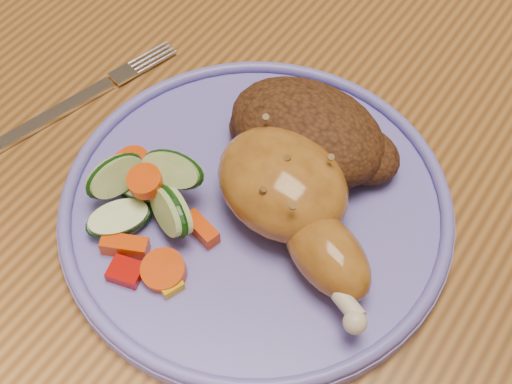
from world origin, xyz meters
TOP-DOWN VIEW (x-y plane):
  - dining_table at (0.00, 0.00)m, footprint 0.90×1.40m
  - plate at (-0.04, -0.12)m, footprint 0.30×0.30m
  - plate_rim at (-0.04, -0.12)m, footprint 0.29×0.29m
  - chicken_leg at (-0.01, -0.12)m, footprint 0.17×0.13m
  - rice_pilaf at (-0.03, -0.06)m, footprint 0.14×0.09m
  - vegetable_pile at (-0.10, -0.17)m, footprint 0.11×0.11m
  - fork at (-0.23, -0.11)m, footprint 0.05×0.16m

SIDE VIEW (x-z plane):
  - dining_table at x=0.00m, z-range 0.29..1.04m
  - fork at x=-0.23m, z-range 0.75..0.76m
  - plate at x=-0.04m, z-range 0.75..0.76m
  - plate_rim at x=-0.04m, z-range 0.76..0.77m
  - vegetable_pile at x=-0.10m, z-range 0.75..0.81m
  - rice_pilaf at x=-0.03m, z-range 0.76..0.81m
  - chicken_leg at x=-0.01m, z-range 0.76..0.82m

